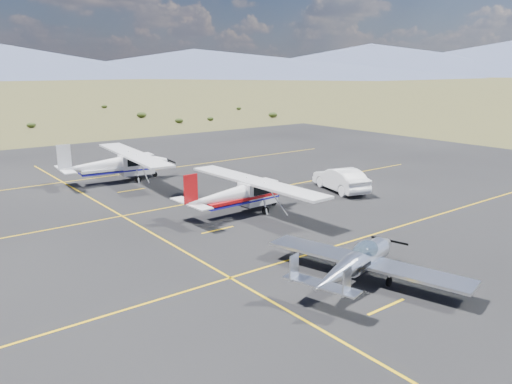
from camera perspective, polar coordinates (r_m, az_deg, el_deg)
name	(u,v)px	position (r m, az deg, el deg)	size (l,w,h in m)	color
ground	(366,259)	(23.07, 12.43, -7.51)	(1600.00, 1600.00, 0.00)	#383D1C
apron	(268,222)	(27.78, 1.37, -3.44)	(72.00, 72.00, 0.02)	black
aircraft_low_wing	(358,262)	(20.28, 11.58, -7.81)	(6.33, 8.64, 1.88)	silver
aircraft_cessna	(241,193)	(29.05, -1.76, -0.10)	(6.63, 11.08, 2.81)	silver
aircraft_plain	(118,164)	(38.69, -15.54, 3.15)	(7.37, 12.25, 3.09)	white
sedan	(341,179)	(35.00, 9.64, 1.44)	(1.73, 4.96, 1.63)	white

